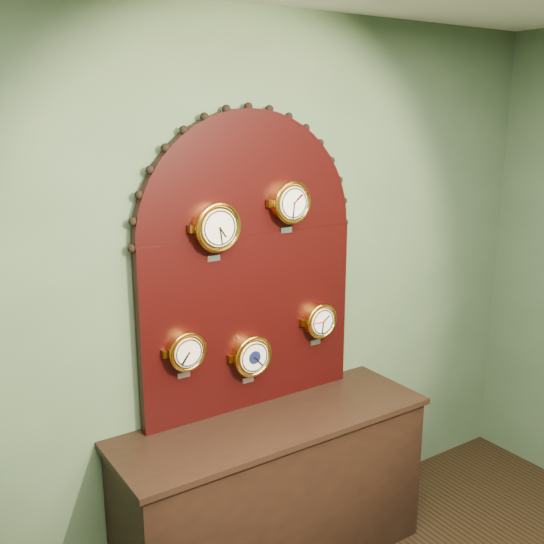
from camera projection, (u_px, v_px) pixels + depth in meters
wall_back at (245, 296)px, 3.22m from camera, size 4.00×0.00×4.00m
shop_counter at (274, 495)px, 3.25m from camera, size 1.60×0.50×0.80m
display_board at (250, 255)px, 3.13m from camera, size 1.26×0.06×1.53m
roman_clock at (216, 227)px, 2.91m from camera, size 0.24×0.08×0.29m
arabic_clock at (290, 202)px, 3.12m from camera, size 0.21×0.08×0.27m
hygrometer at (186, 351)px, 2.96m from camera, size 0.19×0.08×0.24m
barometer at (251, 356)px, 3.18m from camera, size 0.22×0.08×0.27m
tide_clock at (319, 320)px, 3.38m from camera, size 0.19×0.08×0.24m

